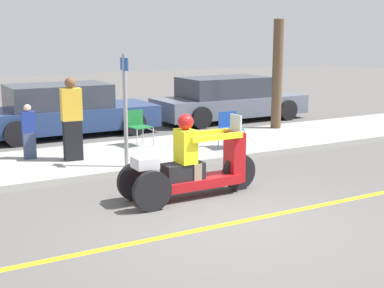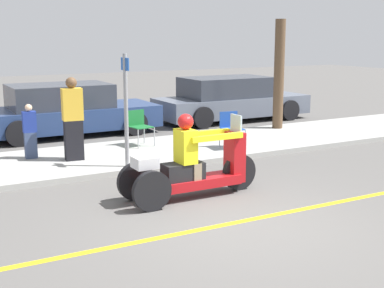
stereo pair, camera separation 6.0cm
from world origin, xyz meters
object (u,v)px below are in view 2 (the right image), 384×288
(folding_chair_set_back, at_px, (231,126))
(tree_trunk, at_px, (279,74))
(motorcycle_trike, at_px, (192,168))
(folding_chair_curbside, at_px, (139,124))
(parked_car_lot_center, at_px, (230,100))
(spectator_far_back, at_px, (30,132))
(street_sign, at_px, (126,106))
(parked_car_lot_left, at_px, (66,111))
(spectator_near_curb, at_px, (73,120))

(folding_chair_set_back, height_order, tree_trunk, tree_trunk)
(motorcycle_trike, bearing_deg, folding_chair_curbside, 79.58)
(motorcycle_trike, height_order, parked_car_lot_center, motorcycle_trike)
(spectator_far_back, xyz_separation_m, parked_car_lot_center, (6.79, 2.86, -0.02))
(spectator_far_back, distance_m, street_sign, 2.31)
(parked_car_lot_center, relative_size, street_sign, 2.21)
(street_sign, bearing_deg, folding_chair_curbside, 60.22)
(parked_car_lot_left, bearing_deg, folding_chair_curbside, -71.21)
(motorcycle_trike, distance_m, street_sign, 2.25)
(folding_chair_set_back, relative_size, street_sign, 0.37)
(parked_car_lot_left, bearing_deg, folding_chair_set_back, -56.19)
(parked_car_lot_center, distance_m, tree_trunk, 2.57)
(parked_car_lot_center, relative_size, tree_trunk, 1.65)
(motorcycle_trike, xyz_separation_m, parked_car_lot_left, (-0.22, 6.58, 0.15))
(spectator_far_back, relative_size, tree_trunk, 0.39)
(folding_chair_curbside, bearing_deg, parked_car_lot_center, 32.38)
(spectator_far_back, bearing_deg, spectator_near_curb, -37.14)
(parked_car_lot_left, height_order, tree_trunk, tree_trunk)
(motorcycle_trike, height_order, street_sign, street_sign)
(parked_car_lot_center, bearing_deg, motorcycle_trike, -127.24)
(spectator_far_back, bearing_deg, folding_chair_curbside, 3.25)
(folding_chair_set_back, xyz_separation_m, parked_car_lot_left, (-2.67, 3.99, 0.03))
(motorcycle_trike, height_order, folding_chair_set_back, motorcycle_trike)
(street_sign, bearing_deg, spectator_far_back, 132.64)
(tree_trunk, height_order, street_sign, tree_trunk)
(parked_car_lot_left, xyz_separation_m, street_sign, (-0.08, -4.51, 0.66))
(spectator_near_curb, relative_size, parked_car_lot_left, 0.36)
(motorcycle_trike, bearing_deg, street_sign, 98.46)
(spectator_near_curb, distance_m, spectator_far_back, 0.99)
(spectator_far_back, bearing_deg, parked_car_lot_center, 22.79)
(spectator_near_curb, height_order, folding_chair_curbside, spectator_near_curb)
(spectator_near_curb, relative_size, tree_trunk, 0.58)
(spectator_near_curb, distance_m, street_sign, 1.35)
(motorcycle_trike, xyz_separation_m, street_sign, (-0.31, 2.07, 0.81))
(parked_car_lot_center, height_order, street_sign, street_sign)
(parked_car_lot_left, distance_m, street_sign, 4.56)
(spectator_near_curb, height_order, street_sign, street_sign)
(parked_car_lot_left, distance_m, tree_trunk, 5.84)
(folding_chair_curbside, distance_m, folding_chair_set_back, 2.14)
(spectator_near_curb, bearing_deg, spectator_far_back, 142.86)
(tree_trunk, bearing_deg, folding_chair_set_back, -148.51)
(motorcycle_trike, height_order, spectator_near_curb, spectator_near_curb)
(folding_chair_set_back, relative_size, parked_car_lot_center, 0.17)
(parked_car_lot_center, height_order, tree_trunk, tree_trunk)
(spectator_far_back, height_order, parked_car_lot_center, parked_car_lot_center)
(street_sign, bearing_deg, parked_car_lot_center, 40.29)
(folding_chair_set_back, bearing_deg, spectator_far_back, 165.42)
(spectator_far_back, xyz_separation_m, parked_car_lot_left, (1.59, 2.88, -0.01))
(spectator_far_back, relative_size, folding_chair_curbside, 1.39)
(motorcycle_trike, xyz_separation_m, spectator_far_back, (-1.81, 3.70, 0.16))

